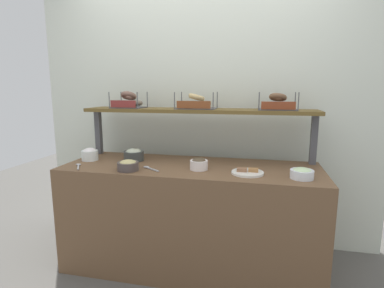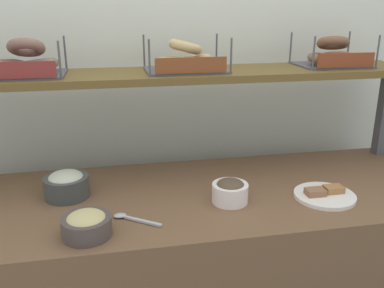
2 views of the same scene
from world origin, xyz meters
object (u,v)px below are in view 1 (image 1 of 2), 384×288
serving_spoon_by_edge (149,168)px  bagel_basket_poppy (129,102)px  bowl_tuna_salad (134,155)px  bowl_hummus (128,165)px  bagel_basket_cinnamon_raisin (277,104)px  bowl_cream_cheese (90,154)px  serving_spoon_near_plate (78,166)px  serving_plate_white (247,172)px  bagel_basket_sesame (196,103)px  bowl_chocolate_spread (199,164)px  bowl_scallion_spread (302,173)px

serving_spoon_by_edge → bagel_basket_poppy: 0.73m
bowl_tuna_salad → bowl_hummus: size_ratio=1.06×
bagel_basket_cinnamon_raisin → bagel_basket_poppy: bearing=-179.2°
bowl_tuna_salad → serving_spoon_by_edge: bearing=-45.7°
bagel_basket_poppy → bagel_basket_cinnamon_raisin: (1.28, 0.02, -0.01)m
bowl_cream_cheese → serving_spoon_near_plate: bearing=-82.5°
bowl_tuna_salad → bagel_basket_cinnamon_raisin: (1.16, 0.22, 0.42)m
serving_plate_white → serving_spoon_by_edge: serving_plate_white is taller
bagel_basket_sesame → bowl_chocolate_spread: bearing=-74.8°
bowl_hummus → serving_spoon_by_edge: bearing=27.9°
bowl_chocolate_spread → bowl_scallion_spread: size_ratio=0.86×
bowl_tuna_salad → bagel_basket_poppy: (-0.12, 0.20, 0.43)m
bowl_scallion_spread → bagel_basket_cinnamon_raisin: 0.65m
serving_spoon_near_plate → serving_spoon_by_edge: bearing=5.4°
serving_spoon_near_plate → bowl_chocolate_spread: bearing=7.3°
serving_spoon_near_plate → bagel_basket_sesame: (0.84, 0.48, 0.47)m
bagel_basket_poppy → bowl_tuna_salad: bearing=-59.0°
serving_spoon_near_plate → bagel_basket_cinnamon_raisin: bagel_basket_cinnamon_raisin is taller
bowl_hummus → bowl_cream_cheese: bearing=152.9°
bowl_cream_cheese → serving_spoon_by_edge: bearing=-15.1°
bowl_hummus → bowl_cream_cheese: bowl_cream_cheese is taller
serving_plate_white → bagel_basket_sesame: (-0.46, 0.40, 0.46)m
bowl_tuna_salad → bagel_basket_sesame: bearing=22.2°
serving_spoon_by_edge → bagel_basket_poppy: bearing=128.7°
bowl_tuna_salad → bagel_basket_cinnamon_raisin: size_ratio=0.55×
serving_spoon_near_plate → bagel_basket_cinnamon_raisin: bearing=18.5°
bowl_chocolate_spread → bowl_cream_cheese: (-0.96, 0.09, 0.01)m
bowl_scallion_spread → bowl_chocolate_spread: bearing=174.3°
serving_plate_white → bowl_chocolate_spread: bearing=174.6°
bagel_basket_cinnamon_raisin → bowl_chocolate_spread: bearing=-145.9°
serving_plate_white → bagel_basket_poppy: 1.24m
bowl_hummus → bagel_basket_cinnamon_raisin: bearing=25.9°
bowl_hummus → bagel_basket_sesame: (0.41, 0.50, 0.44)m
bagel_basket_poppy → bagel_basket_cinnamon_raisin: bearing=0.8°
bowl_cream_cheese → serving_spoon_near_plate: (0.03, -0.21, -0.05)m
bowl_tuna_salad → bowl_hummus: bearing=-74.3°
bowl_cream_cheese → serving_plate_white: 1.33m
bowl_scallion_spread → serving_plate_white: 0.36m
serving_plate_white → bowl_scallion_spread: bearing=-6.1°
bagel_basket_sesame → bowl_tuna_salad: bearing=-157.8°
bowl_cream_cheese → bagel_basket_sesame: 1.00m
bowl_hummus → bagel_basket_poppy: bagel_basket_poppy is taller
bowl_scallion_spread → bagel_basket_cinnamon_raisin: size_ratio=0.51×
serving_spoon_near_plate → bagel_basket_cinnamon_raisin: 1.65m
serving_spoon_near_plate → bowl_tuna_salad: bearing=39.5°
serving_spoon_by_edge → bagel_basket_sesame: size_ratio=0.47×
bowl_hummus → bagel_basket_poppy: size_ratio=0.57×
bowl_tuna_salad → bagel_basket_cinnamon_raisin: bearing=10.7°
bowl_scallion_spread → serving_spoon_near_plate: size_ratio=1.00×
bowl_chocolate_spread → bowl_hummus: 0.53m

